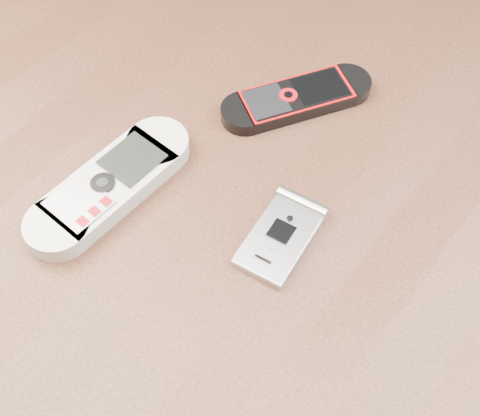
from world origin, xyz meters
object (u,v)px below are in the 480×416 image
(nokia_white, at_px, (110,185))
(table, at_px, (236,270))
(nokia_black_red, at_px, (297,98))
(motorola_razr, at_px, (280,237))

(nokia_white, bearing_deg, table, 29.67)
(table, distance_m, nokia_black_red, 0.18)
(nokia_black_red, bearing_deg, motorola_razr, -28.36)
(table, bearing_deg, nokia_white, -153.86)
(nokia_white, height_order, nokia_black_red, nokia_white)
(table, bearing_deg, nokia_black_red, 102.53)
(nokia_white, distance_m, nokia_black_red, 0.20)
(table, height_order, nokia_black_red, nokia_black_red)
(nokia_black_red, height_order, motorola_razr, nokia_black_red)
(nokia_white, height_order, motorola_razr, nokia_white)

